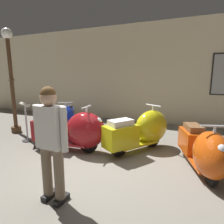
# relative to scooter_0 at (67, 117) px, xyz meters

# --- Properties ---
(ground_plane) EXTENTS (60.00, 60.00, 0.00)m
(ground_plane) POSITION_rel_scooter_0_xyz_m (1.77, -1.85, -0.44)
(ground_plane) COLOR slate
(showroom_back_wall) EXTENTS (18.00, 0.63, 3.58)m
(showroom_back_wall) POSITION_rel_scooter_0_xyz_m (1.92, 2.19, 1.35)
(showroom_back_wall) COLOR beige
(showroom_back_wall) RESTS_ON ground
(scooter_0) EXTENTS (1.20, 1.56, 0.95)m
(scooter_0) POSITION_rel_scooter_0_xyz_m (0.00, 0.00, 0.00)
(scooter_0) COLOR black
(scooter_0) RESTS_ON ground
(scooter_1) EXTENTS (1.78, 0.67, 1.06)m
(scooter_1) POSITION_rel_scooter_0_xyz_m (1.15, -1.33, 0.05)
(scooter_1) COLOR black
(scooter_1) RESTS_ON ground
(scooter_2) EXTENTS (1.37, 1.68, 1.04)m
(scooter_2) POSITION_rel_scooter_0_xyz_m (2.57, -0.66, 0.04)
(scooter_2) COLOR black
(scooter_2) RESTS_ON ground
(scooter_3) EXTENTS (0.91, 1.65, 0.97)m
(scooter_3) POSITION_rel_scooter_0_xyz_m (3.81, -1.37, 0.01)
(scooter_3) COLOR black
(scooter_3) RESTS_ON ground
(lamppost) EXTENTS (0.30, 0.30, 3.04)m
(lamppost) POSITION_rel_scooter_0_xyz_m (-1.36, -0.75, 1.30)
(lamppost) COLOR #472D19
(lamppost) RESTS_ON ground
(visitor_0) EXTENTS (0.53, 0.26, 1.57)m
(visitor_0) POSITION_rel_scooter_0_xyz_m (1.88, -2.93, 0.48)
(visitor_0) COLOR black
(visitor_0) RESTS_ON ground
(info_stanchion) EXTENTS (0.38, 0.39, 1.04)m
(info_stanchion) POSITION_rel_scooter_0_xyz_m (-0.40, -1.22, -0.00)
(info_stanchion) COLOR #333338
(info_stanchion) RESTS_ON ground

